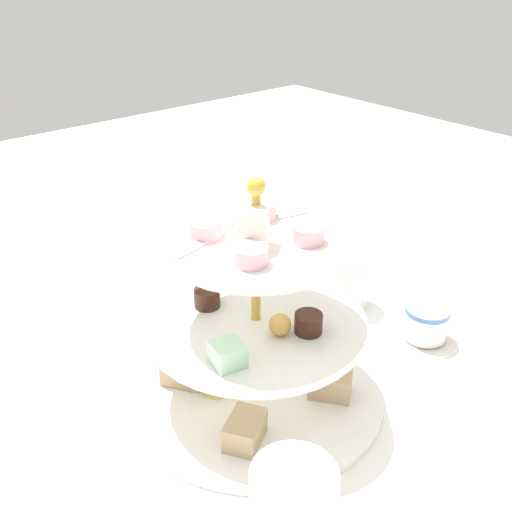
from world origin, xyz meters
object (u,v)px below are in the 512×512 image
tiered_serving_stand (256,338)px  water_glass_mid_back (195,276)px  water_glass_short_left (346,279)px  teacup_with_saucer (426,325)px

tiered_serving_stand → water_glass_mid_back: (-0.06, -0.21, -0.03)m
water_glass_short_left → teacup_with_saucer: 0.13m
tiered_serving_stand → water_glass_short_left: size_ratio=3.54×
water_glass_short_left → water_glass_mid_back: size_ratio=0.87×
tiered_serving_stand → water_glass_mid_back: tiered_serving_stand is taller
tiered_serving_stand → teacup_with_saucer: 0.26m
teacup_with_saucer → water_glass_mid_back: size_ratio=0.94×
water_glass_short_left → water_glass_mid_back: water_glass_mid_back is taller
water_glass_mid_back → water_glass_short_left: bearing=140.7°
tiered_serving_stand → water_glass_mid_back: bearing=-106.3°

